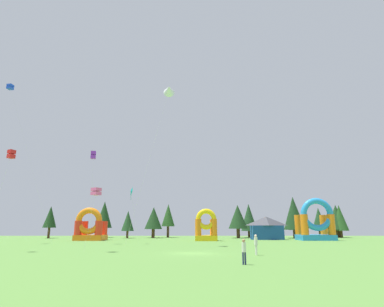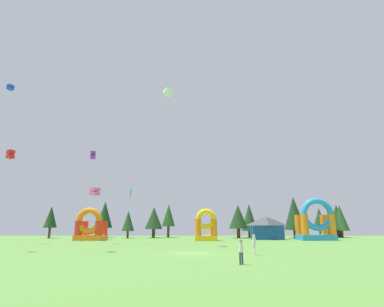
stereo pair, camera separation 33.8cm
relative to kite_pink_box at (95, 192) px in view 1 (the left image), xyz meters
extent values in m
plane|color=#548438|center=(10.51, -1.90, -6.28)|extent=(120.00, 120.00, 0.00)
cube|color=#EA599E|center=(0.00, 0.00, -0.21)|extent=(1.12, 1.12, 0.35)
cube|color=#EA599E|center=(0.00, 0.00, 0.22)|extent=(1.12, 1.12, 0.35)
cylinder|color=silver|center=(-0.29, -0.49, -3.14)|extent=(0.60, 1.00, 6.29)
cube|color=purple|center=(-5.39, 15.21, 7.12)|extent=(0.91, 0.91, 0.55)
cube|color=purple|center=(-5.39, 15.21, 7.78)|extent=(0.91, 0.91, 0.55)
cylinder|color=silver|center=(-6.10, 18.20, 0.58)|extent=(1.44, 5.98, 13.74)
pyramid|color=#0C7F7A|center=(0.74, 15.63, 1.61)|extent=(0.70, 1.15, 1.12)
cylinder|color=#0C7F7A|center=(0.82, 15.66, 0.99)|extent=(0.04, 0.04, 1.23)
cylinder|color=silver|center=(1.35, 16.84, -2.34)|extent=(1.08, 2.39, 7.89)
cone|color=white|center=(6.99, 9.54, 16.14)|extent=(1.73, 1.88, 1.91)
cylinder|color=silver|center=(4.24, 9.38, 4.93)|extent=(5.50, 0.34, 22.42)
cube|color=red|center=(-9.80, 0.15, 3.94)|extent=(0.86, 0.86, 0.43)
cube|color=red|center=(-9.80, 0.15, 4.46)|extent=(0.86, 0.86, 0.43)
cube|color=blue|center=(-20.98, 16.55, 19.56)|extent=(0.98, 0.98, 0.39)
cube|color=blue|center=(-20.98, 16.55, 20.02)|extent=(0.98, 0.98, 0.39)
cylinder|color=silver|center=(-15.79, 15.77, 6.75)|extent=(10.40, 1.58, 26.08)
cylinder|color=navy|center=(14.14, -11.31, -5.86)|extent=(0.15, 0.15, 0.84)
cylinder|color=navy|center=(13.98, -11.35, -5.86)|extent=(0.15, 0.15, 0.84)
cylinder|color=silver|center=(14.06, -11.33, -5.11)|extent=(0.37, 0.37, 0.66)
sphere|color=#9E704C|center=(14.06, -11.33, -4.67)|extent=(0.23, 0.23, 0.23)
cylinder|color=silver|center=(16.33, -3.85, -5.83)|extent=(0.15, 0.15, 0.90)
cylinder|color=silver|center=(16.36, -4.03, -5.83)|extent=(0.15, 0.15, 0.90)
cylinder|color=silver|center=(16.34, -3.94, -5.03)|extent=(0.37, 0.37, 0.71)
sphere|color=beige|center=(16.34, -3.94, -4.55)|extent=(0.24, 0.24, 0.24)
cube|color=yellow|center=(13.00, 26.96, -5.81)|extent=(4.00, 4.45, 0.96)
cylinder|color=orange|center=(11.56, 25.29, -3.86)|extent=(1.12, 1.12, 2.94)
cylinder|color=orange|center=(14.44, 25.29, -3.86)|extent=(1.12, 1.12, 2.94)
cylinder|color=orange|center=(11.56, 28.63, -3.86)|extent=(1.12, 1.12, 2.94)
cylinder|color=orange|center=(14.44, 28.63, -3.86)|extent=(1.12, 1.12, 2.94)
torus|color=yellow|center=(13.00, 25.29, -2.39)|extent=(3.78, 0.90, 3.78)
cube|color=orange|center=(-8.93, 28.35, -5.78)|extent=(5.24, 4.96, 1.00)
cylinder|color=red|center=(-10.85, 26.56, -3.99)|extent=(1.39, 1.39, 2.59)
cylinder|color=red|center=(-7.00, 26.56, -3.99)|extent=(1.39, 1.39, 2.59)
cylinder|color=red|center=(-10.85, 30.13, -3.99)|extent=(1.39, 1.39, 2.59)
cylinder|color=red|center=(-7.00, 30.13, -3.99)|extent=(1.39, 1.39, 2.59)
torus|color=orange|center=(-8.93, 26.56, -2.69)|extent=(4.96, 1.11, 4.96)
cube|color=#268CD8|center=(34.13, 28.77, -5.77)|extent=(6.45, 4.97, 1.03)
cylinder|color=orange|center=(31.60, 26.98, -3.36)|extent=(1.39, 1.39, 3.78)
cylinder|color=orange|center=(36.65, 26.98, -3.36)|extent=(1.39, 1.39, 3.78)
cylinder|color=orange|center=(31.60, 30.56, -3.36)|extent=(1.39, 1.39, 3.78)
cylinder|color=orange|center=(36.65, 30.56, -3.36)|extent=(1.39, 1.39, 3.78)
torus|color=#268CD8|center=(34.13, 26.98, -1.47)|extent=(6.17, 1.11, 6.17)
cube|color=#19478C|center=(25.45, 31.48, -4.90)|extent=(6.14, 3.35, 2.76)
pyramid|color=#3F3F47|center=(25.45, 31.48, -2.63)|extent=(6.14, 3.35, 1.78)
cylinder|color=#4C331E|center=(-21.74, 39.19, -5.13)|extent=(0.52, 0.52, 2.30)
cone|color=#193819|center=(-21.74, 39.19, -1.58)|extent=(2.91, 2.91, 4.80)
cylinder|color=#4C331E|center=(-10.87, 44.10, -5.17)|extent=(0.70, 0.70, 2.24)
cone|color=#193819|center=(-10.87, 44.10, -0.90)|extent=(3.91, 3.91, 6.29)
cylinder|color=#4C331E|center=(-4.16, 39.51, -5.49)|extent=(0.50, 0.50, 1.58)
cone|color=#1E4221|center=(-4.16, 39.51, -2.46)|extent=(2.80, 2.80, 4.49)
cylinder|color=#4C331E|center=(1.41, 41.56, -5.30)|extent=(0.74, 0.74, 1.98)
cone|color=#193819|center=(1.41, 41.56, -1.79)|extent=(4.09, 4.09, 5.03)
cylinder|color=#4C331E|center=(4.67, 43.74, -4.99)|extent=(0.57, 0.57, 2.59)
cone|color=#234C1E|center=(4.67, 43.74, -1.07)|extent=(3.17, 3.17, 5.24)
cylinder|color=#4C331E|center=(20.92, 40.17, -5.24)|extent=(0.78, 0.78, 2.08)
cone|color=#193819|center=(20.92, 40.17, -1.52)|extent=(4.35, 4.35, 5.36)
cylinder|color=#4C331E|center=(24.14, 44.02, -5.52)|extent=(0.70, 0.70, 1.52)
cone|color=#1E4221|center=(24.14, 44.02, -1.56)|extent=(3.87, 3.87, 6.41)
cylinder|color=#4C331E|center=(33.51, 39.17, -5.36)|extent=(0.84, 0.84, 1.85)
cone|color=#193819|center=(33.51, 39.17, -0.76)|extent=(4.68, 4.68, 7.35)
cylinder|color=#4C331E|center=(34.28, 41.46, -4.90)|extent=(0.57, 0.57, 2.78)
cone|color=#1E4221|center=(34.28, 41.46, -1.51)|extent=(3.18, 3.18, 4.00)
cylinder|color=#4C331E|center=(34.29, 40.97, -5.39)|extent=(0.60, 0.60, 1.78)
cone|color=#193819|center=(34.29, 40.97, -2.40)|extent=(3.31, 3.31, 4.21)
cylinder|color=#4C331E|center=(40.58, 42.91, -5.11)|extent=(0.52, 0.52, 2.35)
cone|color=#1E4221|center=(40.58, 42.91, -1.64)|extent=(2.91, 2.91, 4.59)
cylinder|color=#4C331E|center=(45.03, 43.46, -5.36)|extent=(0.84, 0.84, 1.84)
cone|color=#193819|center=(45.03, 43.46, -1.55)|extent=(4.64, 4.64, 5.79)
cylinder|color=#4C331E|center=(45.46, 42.68, -5.48)|extent=(0.66, 0.66, 1.60)
cone|color=#234C1E|center=(45.46, 42.68, -1.69)|extent=(3.65, 3.65, 5.99)
camera|label=1|loc=(10.41, -34.76, -3.67)|focal=29.99mm
camera|label=2|loc=(10.74, -34.76, -3.67)|focal=29.99mm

